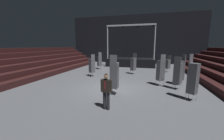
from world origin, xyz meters
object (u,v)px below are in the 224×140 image
object	(u,v)px
stage_riser	(131,62)
man_with_tie	(106,89)
chair_stack_rear_centre	(114,75)
chair_stack_rear_left	(99,61)
chair_stack_mid_centre	(133,64)
chair_stack_mid_right	(193,78)
chair_stack_front_left	(161,70)
chair_stack_front_right	(92,65)
chair_stack_rear_right	(180,70)
chair_stack_mid_left	(168,64)
chair_stack_aisle_left	(178,73)

from	to	relation	value
stage_riser	man_with_tie	size ratio (longest dim) A/B	4.04
stage_riser	chair_stack_rear_centre	xyz separation A→B (m)	(0.54, -12.35, 0.56)
chair_stack_rear_left	chair_stack_rear_centre	xyz separation A→B (m)	(4.01, -8.41, 0.13)
stage_riser	chair_stack_rear_left	distance (m)	5.26
chair_stack_mid_centre	man_with_tie	bearing A→B (deg)	121.61
man_with_tie	chair_stack_rear_left	size ratio (longest dim) A/B	0.79
chair_stack_rear_left	chair_stack_mid_right	bearing A→B (deg)	-88.52
chair_stack_rear_left	chair_stack_front_left	bearing A→B (deg)	-83.43
man_with_tie	chair_stack_rear_left	distance (m)	11.21
stage_riser	man_with_tie	world-z (taller)	stage_riser
chair_stack_front_right	chair_stack_mid_centre	xyz separation A→B (m)	(3.68, 2.17, 0.00)
chair_stack_mid_right	chair_stack_rear_right	world-z (taller)	chair_stack_mid_right
chair_stack_mid_left	chair_stack_rear_left	bearing A→B (deg)	44.51
chair_stack_rear_left	chair_stack_rear_right	world-z (taller)	chair_stack_rear_right
chair_stack_front_left	chair_stack_mid_centre	distance (m)	4.42
chair_stack_front_left	chair_stack_mid_left	size ratio (longest dim) A/B	1.23
man_with_tie	chair_stack_rear_centre	distance (m)	2.02
chair_stack_mid_right	chair_stack_aisle_left	bearing A→B (deg)	-132.34
stage_riser	chair_stack_rear_right	size ratio (longest dim) A/B	2.95
chair_stack_rear_left	chair_stack_rear_centre	world-z (taller)	chair_stack_rear_centre
chair_stack_mid_left	chair_stack_rear_left	world-z (taller)	chair_stack_rear_left
stage_riser	chair_stack_aisle_left	distance (m)	11.21
man_with_tie	chair_stack_rear_right	distance (m)	6.68
chair_stack_front_left	chair_stack_rear_right	xyz separation A→B (m)	(1.44, 0.56, 0.00)
man_with_tie	chair_stack_front_right	distance (m)	7.10
stage_riser	chair_stack_front_left	world-z (taller)	stage_riser
chair_stack_front_right	chair_stack_rear_centre	bearing A→B (deg)	-111.10
chair_stack_rear_right	stage_riser	bearing A→B (deg)	13.94
man_with_tie	chair_stack_rear_right	size ratio (longest dim) A/B	0.73
man_with_tie	chair_stack_aisle_left	world-z (taller)	chair_stack_aisle_left
chair_stack_front_right	chair_stack_rear_left	world-z (taller)	same
chair_stack_mid_right	chair_stack_aisle_left	xyz separation A→B (m)	(-0.36, 1.88, -0.13)
chair_stack_front_right	chair_stack_rear_right	size ratio (longest dim) A/B	0.93
chair_stack_mid_right	chair_stack_rear_left	world-z (taller)	chair_stack_mid_right
stage_riser	chair_stack_front_left	bearing A→B (deg)	-70.93
chair_stack_rear_left	chair_stack_rear_centre	size ratio (longest dim) A/B	0.89
chair_stack_rear_right	chair_stack_rear_centre	bearing A→B (deg)	113.67
chair_stack_mid_left	chair_stack_mid_centre	size ratio (longest dim) A/B	0.88
man_with_tie	chair_stack_mid_right	xyz separation A→B (m)	(4.08, 2.17, 0.29)
chair_stack_mid_left	chair_stack_aisle_left	bearing A→B (deg)	132.33
chair_stack_mid_right	chair_stack_rear_right	distance (m)	3.09
stage_riser	chair_stack_mid_left	bearing A→B (deg)	-40.22
chair_stack_front_right	chair_stack_rear_right	xyz separation A→B (m)	(7.49, -1.00, 0.08)
chair_stack_mid_centre	chair_stack_aisle_left	bearing A→B (deg)	161.63
man_with_tie	chair_stack_aisle_left	distance (m)	5.49
stage_riser	man_with_tie	distance (m)	14.37
chair_stack_front_right	chair_stack_rear_centre	world-z (taller)	chair_stack_rear_centre
stage_riser	chair_stack_rear_left	xyz separation A→B (m)	(-3.47, -3.93, 0.43)
chair_stack_front_left	chair_stack_rear_right	distance (m)	1.54
chair_stack_rear_left	chair_stack_aisle_left	bearing A→B (deg)	-82.46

